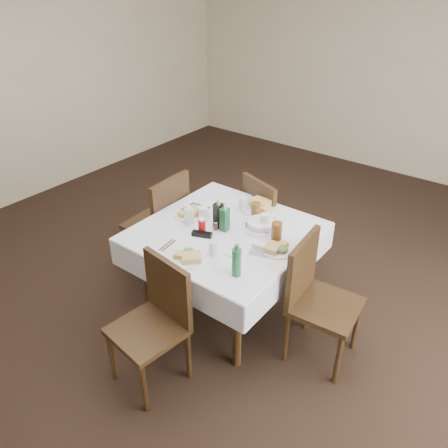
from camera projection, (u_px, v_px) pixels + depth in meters
name	position (u px, v px, depth m)	size (l,w,h in m)	color
ground_plane	(220.00, 287.00, 3.96)	(7.00, 7.00, 0.00)	black
room_shell	(219.00, 97.00, 3.08)	(6.04, 7.04, 2.80)	#BFAD8F
dining_table	(225.00, 240.00, 3.39)	(1.25, 1.25, 0.76)	black
chair_north	(267.00, 218.00, 3.98)	(0.56, 0.56, 0.93)	black
chair_south	(157.00, 315.00, 2.88)	(0.48, 0.48, 0.91)	black
chair_east	(314.00, 293.00, 3.05)	(0.48, 0.48, 0.95)	black
chair_west	(162.00, 219.00, 3.90)	(0.49, 0.49, 0.98)	black
meal_north	(261.00, 207.00, 3.61)	(0.31, 0.31, 0.07)	white
meal_south	(188.00, 257.00, 3.01)	(0.26, 0.26, 0.06)	white
meal_east	(277.00, 249.00, 3.10)	(0.24, 0.24, 0.05)	white
meal_west	(190.00, 213.00, 3.54)	(0.25, 0.25, 0.05)	white
side_plate_a	(223.00, 205.00, 3.68)	(0.16, 0.16, 0.01)	white
side_plate_b	(234.00, 251.00, 3.09)	(0.15, 0.15, 0.01)	white
water_n	(243.00, 204.00, 3.58)	(0.07, 0.07, 0.12)	silver
water_s	(213.00, 248.00, 3.03)	(0.06, 0.06, 0.12)	silver
water_e	(265.00, 222.00, 3.31)	(0.08, 0.08, 0.14)	silver
water_w	(189.00, 216.00, 3.40)	(0.07, 0.07, 0.14)	silver
iced_tea_a	(256.00, 211.00, 3.45)	(0.07, 0.07, 0.15)	brown
iced_tea_b	(277.00, 233.00, 3.16)	(0.08, 0.08, 0.16)	brown
bread_basket	(261.00, 226.00, 3.33)	(0.23, 0.23, 0.08)	silver
oil_cruet_dark	(218.00, 214.00, 3.34)	(0.06, 0.06, 0.26)	black
oil_cruet_green	(225.00, 218.00, 3.30)	(0.06, 0.06, 0.24)	#1A5F32
ketchup_bottle	(202.00, 226.00, 3.29)	(0.06, 0.06, 0.12)	#B50A06
salt_shaker	(223.00, 225.00, 3.32)	(0.04, 0.04, 0.09)	white
pepper_shaker	(216.00, 226.00, 3.33)	(0.03, 0.03, 0.08)	#423223
coffee_mug	(203.00, 213.00, 3.49)	(0.14, 0.13, 0.09)	white
sunglasses	(202.00, 234.00, 3.27)	(0.16, 0.10, 0.03)	black
green_bottle	(236.00, 262.00, 2.82)	(0.06, 0.06, 0.24)	#1A5F32
sugar_caddy	(260.00, 246.00, 3.11)	(0.11, 0.08, 0.05)	white
cutlery_n	(276.00, 215.00, 3.54)	(0.06, 0.16, 0.01)	silver
cutlery_s	(168.00, 246.00, 3.16)	(0.06, 0.17, 0.01)	silver
cutlery_e	(262.00, 255.00, 3.05)	(0.19, 0.10, 0.01)	silver
cutlery_w	(201.00, 206.00, 3.67)	(0.20, 0.08, 0.01)	silver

